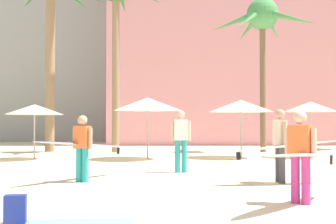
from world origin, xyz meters
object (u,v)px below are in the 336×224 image
object	(u,v)px
cafe_umbrella_3	(241,106)
cafe_umbrella_0	(148,104)
person_mid_center	(181,138)
cafe_umbrella_1	(310,107)
backpack	(15,210)
person_far_left	(281,144)
palm_tree_center	(263,23)
cafe_umbrella_5	(35,110)
person_mid_left	(302,154)
person_mid_right	(83,145)

from	to	relation	value
cafe_umbrella_3	cafe_umbrella_0	bearing A→B (deg)	-170.90
cafe_umbrella_3	person_mid_center	bearing A→B (deg)	-117.31
cafe_umbrella_1	backpack	xyz separation A→B (m)	(-8.34, -11.85, -1.92)
cafe_umbrella_0	person_mid_center	world-z (taller)	cafe_umbrella_0
person_far_left	person_mid_center	bearing A→B (deg)	126.16
palm_tree_center	cafe_umbrella_1	bearing A→B (deg)	-70.49
cafe_umbrella_5	backpack	xyz separation A→B (m)	(2.98, -10.99, -1.77)
cafe_umbrella_3	cafe_umbrella_5	size ratio (longest dim) A/B	1.17
cafe_umbrella_5	person_mid_left	size ratio (longest dim) A/B	1.00
palm_tree_center	person_mid_center	distance (m)	11.33
cafe_umbrella_0	backpack	distance (m)	11.35
palm_tree_center	cafe_umbrella_1	distance (m)	5.65
person_mid_left	cafe_umbrella_5	bearing A→B (deg)	-98.93
person_far_left	palm_tree_center	bearing A→B (deg)	70.30
palm_tree_center	cafe_umbrella_5	world-z (taller)	palm_tree_center
cafe_umbrella_5	person_mid_left	world-z (taller)	cafe_umbrella_5
cafe_umbrella_3	person_mid_left	size ratio (longest dim) A/B	1.17
cafe_umbrella_0	person_far_left	size ratio (longest dim) A/B	0.95
palm_tree_center	person_mid_right	world-z (taller)	palm_tree_center
palm_tree_center	cafe_umbrella_3	world-z (taller)	palm_tree_center
person_mid_right	person_mid_center	distance (m)	3.14
cafe_umbrella_1	backpack	distance (m)	14.62
cafe_umbrella_0	backpack	bearing A→B (deg)	-97.81
backpack	person_mid_right	size ratio (longest dim) A/B	0.15
palm_tree_center	cafe_umbrella_3	size ratio (longest dim) A/B	2.88
palm_tree_center	person_far_left	world-z (taller)	palm_tree_center
palm_tree_center	backpack	distance (m)	17.97
cafe_umbrella_5	backpack	world-z (taller)	cafe_umbrella_5
person_far_left	backpack	bearing A→B (deg)	-149.34
palm_tree_center	cafe_umbrella_3	bearing A→B (deg)	-116.20
cafe_umbrella_3	person_far_left	bearing A→B (deg)	-93.10
cafe_umbrella_3	cafe_umbrella_5	bearing A→B (deg)	-175.22
palm_tree_center	person_far_left	distance (m)	12.65
palm_tree_center	person_far_left	bearing A→B (deg)	-100.98
person_mid_right	person_mid_center	size ratio (longest dim) A/B	1.52
backpack	person_mid_right	world-z (taller)	person_mid_right
palm_tree_center	person_mid_left	size ratio (longest dim) A/B	3.38
cafe_umbrella_1	cafe_umbrella_3	bearing A→B (deg)	-176.77
cafe_umbrella_5	person_mid_center	xyz separation A→B (m)	(5.63, -4.58, -0.98)
cafe_umbrella_0	backpack	world-z (taller)	cafe_umbrella_0
cafe_umbrella_0	palm_tree_center	bearing A→B (deg)	36.70
cafe_umbrella_0	cafe_umbrella_1	bearing A→B (deg)	6.56
cafe_umbrella_1	person_mid_center	distance (m)	7.96
cafe_umbrella_0	person_mid_left	size ratio (longest dim) A/B	1.19
cafe_umbrella_3	person_mid_right	distance (m)	8.97
cafe_umbrella_3	person_mid_left	distance (m)	10.42
cafe_umbrella_5	person_mid_left	bearing A→B (deg)	-51.77
cafe_umbrella_3	palm_tree_center	bearing A→B (deg)	63.80
cafe_umbrella_5	backpack	distance (m)	11.52
cafe_umbrella_5	person_mid_left	distance (m)	12.29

